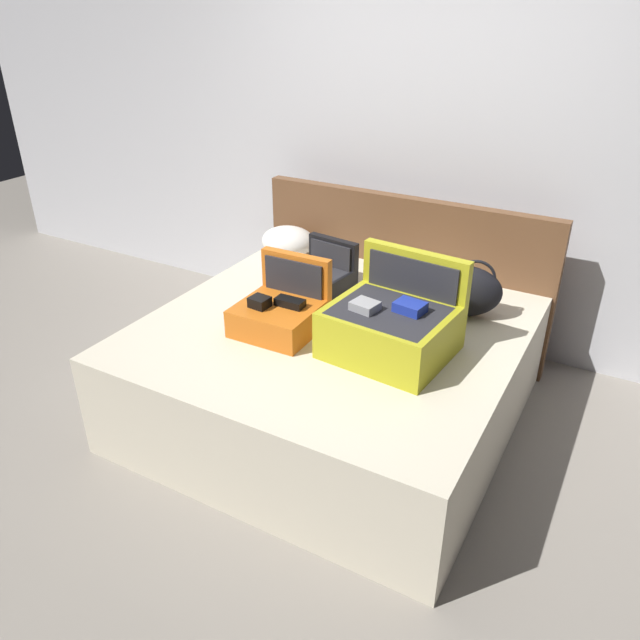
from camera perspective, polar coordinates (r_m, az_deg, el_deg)
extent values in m
plane|color=gray|center=(3.28, -2.30, -12.30)|extent=(12.00, 12.00, 0.00)
cube|color=silver|center=(4.08, 9.99, 16.01)|extent=(8.00, 0.10, 2.60)
cube|color=beige|center=(3.39, 1.14, -4.80)|extent=(1.89, 1.83, 0.57)
cube|color=brown|center=(4.05, 7.60, 4.33)|extent=(1.93, 0.08, 1.02)
cube|color=gold|center=(2.95, 6.30, -1.21)|extent=(0.60, 0.51, 0.24)
cube|color=#28282D|center=(2.93, 6.34, -0.59)|extent=(0.53, 0.45, 0.17)
cube|color=#99999E|center=(2.88, 4.19, 1.27)|extent=(0.14, 0.12, 0.05)
cube|color=#1E33A5|center=(2.89, 8.35, 1.15)|extent=(0.15, 0.12, 0.05)
cube|color=gold|center=(3.10, 8.69, 2.45)|extent=(0.56, 0.10, 0.46)
cube|color=#28282D|center=(3.08, 8.41, 2.23)|extent=(0.48, 0.05, 0.39)
cube|color=#D16619|center=(3.16, -4.03, 0.09)|extent=(0.41, 0.37, 0.15)
cube|color=#28282D|center=(3.15, -4.05, 0.45)|extent=(0.36, 0.32, 0.10)
cube|color=black|center=(3.12, -5.62, 1.63)|extent=(0.10, 0.09, 0.06)
cube|color=black|center=(3.12, -2.81, 1.60)|extent=(0.15, 0.07, 0.04)
cube|color=#D16619|center=(3.27, -2.19, 3.21)|extent=(0.40, 0.06, 0.36)
cube|color=#28282D|center=(3.25, -2.47, 3.01)|extent=(0.34, 0.02, 0.31)
cube|color=black|center=(3.57, -0.37, 3.41)|extent=(0.37, 0.33, 0.13)
cube|color=#28282D|center=(3.56, -0.37, 3.69)|extent=(0.32, 0.29, 0.09)
cube|color=black|center=(3.54, -1.47, 4.69)|extent=(0.14, 0.08, 0.05)
cube|color=black|center=(3.66, 1.24, 5.44)|extent=(0.33, 0.09, 0.29)
cube|color=#28282D|center=(3.64, 0.97, 5.30)|extent=(0.28, 0.05, 0.25)
ellipsoid|color=black|center=(3.38, 13.00, 2.65)|extent=(0.47, 0.32, 0.29)
torus|color=black|center=(3.35, 12.05, 3.99)|extent=(0.21, 0.08, 0.21)
torus|color=black|center=(3.35, 14.24, 3.76)|extent=(0.21, 0.08, 0.21)
ellipsoid|color=white|center=(4.12, -2.96, 7.32)|extent=(0.40, 0.35, 0.19)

